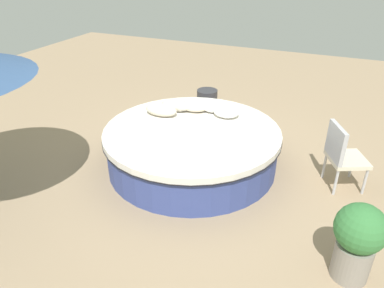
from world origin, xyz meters
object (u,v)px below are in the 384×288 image
Objects in this scene: throw_pillow_0 at (226,112)px; side_table at (207,100)px; throw_pillow_4 at (161,110)px; patio_chair at (342,153)px; planter at (358,239)px; throw_pillow_3 at (176,105)px; throw_pillow_2 at (194,105)px; round_bed at (192,147)px; throw_pillow_1 at (212,106)px.

throw_pillow_0 reaches higher than side_table.
patio_chair is at bearing 0.28° from throw_pillow_4.
throw_pillow_3 is at bearing 146.28° from planter.
throw_pillow_3 is (-0.89, -0.08, 0.00)m from throw_pillow_0.
throw_pillow_0 is 0.88× the size of throw_pillow_2.
throw_pillow_4 reaches higher than side_table.
patio_chair reaches higher than round_bed.
throw_pillow_4 is (-0.73, -0.49, -0.01)m from throw_pillow_1.
throw_pillow_0 is at bearing 5.04° from throw_pillow_3.
round_bed is at bearing -69.92° from throw_pillow_2.
throw_pillow_0 is 0.82× the size of throw_pillow_3.
throw_pillow_3 is at bearing -158.73° from throw_pillow_2.
round_bed is at bearing -107.71° from patio_chair.
patio_chair is (2.75, -0.28, -0.18)m from throw_pillow_3.
throw_pillow_2 is at bearing 43.47° from throw_pillow_4.
planter is at bearing -30.11° from round_bed.
throw_pillow_0 is 0.79× the size of throw_pillow_4.
throw_pillow_2 is 0.89× the size of throw_pillow_4.
side_table is at bearing 87.94° from throw_pillow_4.
throw_pillow_2 is at bearing -77.13° from side_table.
throw_pillow_3 is 1.21× the size of side_table.
planter reaches higher than throw_pillow_1.
planter is (3.14, -1.71, -0.23)m from throw_pillow_4.
throw_pillow_0 reaches higher than throw_pillow_2.
throw_pillow_1 is 0.63m from throw_pillow_3.
throw_pillow_4 is 0.61× the size of planter.
throw_pillow_1 is 0.44× the size of planter.
round_bed is 0.85m from throw_pillow_0.
throw_pillow_1 reaches higher than side_table.
throw_pillow_1 is at bearing 33.78° from throw_pillow_4.
throw_pillow_4 is at bearing -160.06° from throw_pillow_0.
throw_pillow_0 is 0.48× the size of planter.
side_table is (0.07, 1.98, -0.53)m from throw_pillow_4.
throw_pillow_3 is 0.96× the size of throw_pillow_4.
planter is at bearing -50.31° from side_table.
throw_pillow_2 is 1.69m from side_table.
throw_pillow_1 is 3.27m from planter.
throw_pillow_4 is 1.27× the size of side_table.
throw_pillow_2 is at bearing 176.34° from throw_pillow_0.
throw_pillow_2 is 0.93× the size of throw_pillow_3.
side_table is at bearing 129.69° from planter.
throw_pillow_4 reaches higher than throw_pillow_3.
patio_chair is (2.19, 0.31, 0.23)m from round_bed.
throw_pillow_0 is at bearing -126.53° from patio_chair.
throw_pillow_4 is at bearing -92.06° from side_table.
throw_pillow_1 is 0.73× the size of throw_pillow_4.
throw_pillow_3 is at bearing 65.67° from throw_pillow_4.
throw_pillow_1 is (0.05, 0.78, 0.42)m from round_bed.
round_bed is 5.56× the size of throw_pillow_2.
throw_pillow_2 is at bearing -124.82° from patio_chair.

